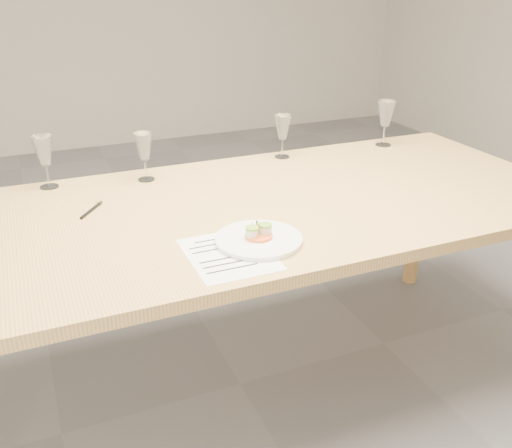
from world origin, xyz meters
name	(u,v)px	position (x,y,z in m)	size (l,w,h in m)	color
ground	(240,384)	(0.00, 0.00, 0.00)	(7.00, 7.00, 0.00)	slate
dining_table	(237,224)	(0.00, 0.00, 0.68)	(2.40, 1.00, 0.75)	tan
dinner_plate	(259,239)	(-0.04, -0.28, 0.76)	(0.25, 0.25, 0.07)	white
recipe_sheet	(229,254)	(-0.15, -0.32, 0.75)	(0.23, 0.29, 0.00)	white
ballpoint_pen	(92,210)	(-0.46, 0.14, 0.76)	(0.09, 0.12, 0.01)	black
wine_glass_0	(44,152)	(-0.56, 0.43, 0.88)	(0.08, 0.08, 0.19)	white
wine_glass_1	(144,148)	(-0.22, 0.37, 0.88)	(0.07, 0.07, 0.18)	white
wine_glass_2	(283,128)	(0.37, 0.42, 0.87)	(0.07, 0.07, 0.18)	white
wine_glass_3	(386,115)	(0.86, 0.41, 0.89)	(0.08, 0.08, 0.20)	white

